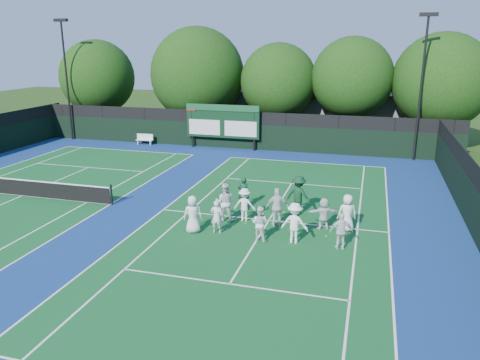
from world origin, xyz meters
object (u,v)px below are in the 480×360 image
(tennis_net, at_px, (22,187))
(bench, at_px, (145,139))
(coach_left, at_px, (244,192))
(scoreboard, at_px, (222,122))

(tennis_net, distance_m, bench, 14.37)
(tennis_net, xyz_separation_m, coach_left, (12.35, 1.43, 0.33))
(scoreboard, distance_m, tennis_net, 16.26)
(tennis_net, distance_m, coach_left, 12.43)
(scoreboard, bearing_deg, coach_left, -67.83)
(bench, bearing_deg, scoreboard, 1.87)
(scoreboard, bearing_deg, tennis_net, -115.60)
(tennis_net, height_order, coach_left, coach_left)
(coach_left, bearing_deg, bench, -61.02)
(tennis_net, relative_size, bench, 7.89)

